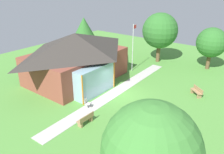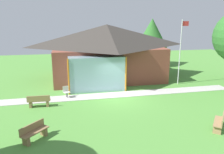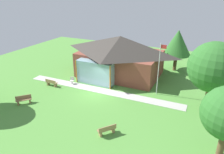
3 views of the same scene
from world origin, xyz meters
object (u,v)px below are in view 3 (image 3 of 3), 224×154
Objects in this scene: patio_chair_west at (72,81)px; tree_behind_pavilion_right at (178,43)px; bench_mid_left at (51,83)px; tree_east_hedge at (214,67)px; pavilion at (119,55)px; flagpole at (159,67)px; bench_front_right at (107,130)px; bench_front_left at (24,100)px.

patio_chair_west is 0.15× the size of tree_behind_pavilion_right.
bench_mid_left is 2.40m from patio_chair_west.
pavilion is at bearing 158.79° from tree_east_hedge.
flagpole reaches higher than bench_front_right.
flagpole is 6.59× the size of patio_chair_west.
tree_east_hedge is (16.52, 6.84, 3.80)m from bench_front_left.
patio_chair_west is at bearing 89.16° from bench_front_right.
pavilion is 11.89m from tree_east_hedge.
flagpole reaches higher than bench_mid_left.
flagpole reaches higher than patio_chair_west.
bench_mid_left is at bearing -164.19° from flagpole.
bench_front_right is at bearing 119.66° from patio_chair_west.
tree_east_hedge reaches higher than patio_chair_west.
tree_east_hedge is at bearing 162.75° from patio_chair_west.
bench_mid_left is (-5.77, -6.68, -2.28)m from pavilion.
pavilion is at bearing -148.10° from patio_chair_west.
flagpole is at bearing 16.97° from bench_mid_left.
bench_front_right is at bearing -102.05° from flagpole.
tree_east_hedge is at bearing -3.04° from bench_front_right.
bench_front_left is 20.27m from tree_behind_pavilion_right.
bench_mid_left is 1.75× the size of patio_chair_west.
bench_mid_left is at bearing -134.88° from bench_front_left.
tree_east_hedge reaches higher than bench_mid_left.
bench_front_right is at bearing -132.01° from tree_east_hedge.
bench_front_left is at bearing -116.46° from pavilion.
tree_east_hedge reaches higher than pavilion.
tree_behind_pavilion_right reaches higher than bench_front_right.
patio_chair_west is (-9.90, -1.77, -2.71)m from flagpole.
patio_chair_west is (-8.09, 6.74, 0.01)m from bench_front_right.
flagpole is 14.13m from bench_front_left.
flagpole is 8.33m from tree_behind_pavilion_right.
tree_east_hedge reaches higher than bench_front_left.
pavilion is 9.11m from bench_mid_left.
pavilion is at bearing -164.45° from bench_front_left.
flagpole is at bearing -92.80° from tree_behind_pavilion_right.
flagpole is 1.00× the size of tree_behind_pavilion_right.
tree_east_hedge is (5.03, -0.91, 1.07)m from flagpole.
pavilion reaches higher than bench_mid_left.
patio_chair_west reaches higher than bench_front_right.
tree_east_hedge is (4.62, -9.19, 0.26)m from tree_behind_pavilion_right.
tree_east_hedge is (6.84, 7.60, 3.80)m from bench_front_right.
tree_behind_pavilion_right is (2.22, 16.78, 3.53)m from bench_front_right.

